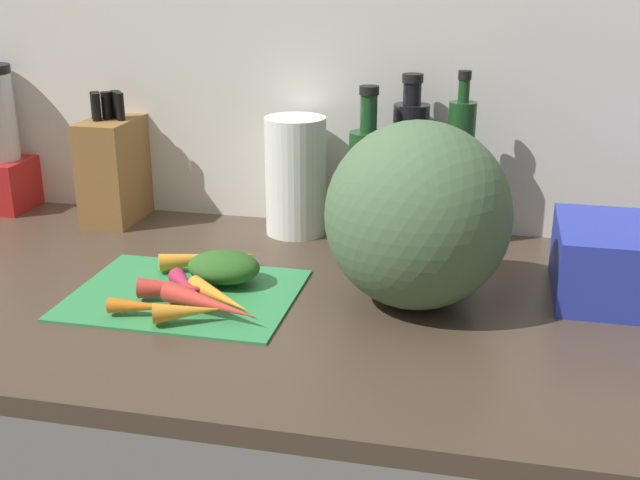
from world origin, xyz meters
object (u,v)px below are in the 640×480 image
(carrot_3, at_px, (220,297))
(carrot_5, at_px, (236,264))
(bottle_2, at_px, (459,172))
(bottle_1, at_px, (409,167))
(carrot_0, at_px, (211,304))
(carrot_6, at_px, (144,306))
(cutting_board, at_px, (185,293))
(paper_towel_roll, at_px, (296,176))
(carrot_4, at_px, (210,258))
(knife_block, at_px, (115,168))
(winter_squash, at_px, (417,216))
(bottle_0, at_px, (367,182))
(dish_rack, at_px, (639,264))
(carrot_7, at_px, (189,288))
(carrot_1, at_px, (188,311))
(carrot_2, at_px, (178,289))

(carrot_3, distance_m, carrot_5, 0.13)
(carrot_3, distance_m, bottle_2, 0.53)
(carrot_5, bearing_deg, bottle_1, 47.05)
(carrot_0, relative_size, carrot_6, 1.59)
(cutting_board, bearing_deg, paper_towel_roll, 73.94)
(cutting_board, distance_m, paper_towel_roll, 0.38)
(carrot_4, height_order, knife_block, knife_block)
(winter_squash, height_order, paper_towel_roll, winter_squash)
(bottle_0, xyz_separation_m, dish_rack, (0.47, -0.17, -0.06))
(carrot_0, height_order, carrot_5, carrot_0)
(carrot_3, distance_m, carrot_7, 0.06)
(carrot_1, bearing_deg, winter_squash, 25.73)
(cutting_board, bearing_deg, bottle_1, 49.51)
(carrot_5, distance_m, dish_rack, 0.66)
(carrot_1, bearing_deg, cutting_board, 114.56)
(carrot_3, distance_m, bottle_1, 0.50)
(cutting_board, relative_size, carrot_2, 2.85)
(carrot_1, relative_size, carrot_6, 0.93)
(carrot_3, height_order, bottle_2, bottle_2)
(carrot_4, relative_size, bottle_1, 0.56)
(carrot_0, xyz_separation_m, bottle_1, (0.25, 0.45, 0.11))
(carrot_1, distance_m, carrot_3, 0.07)
(carrot_7, height_order, knife_block, knife_block)
(carrot_5, bearing_deg, carrot_2, -114.52)
(carrot_0, bearing_deg, carrot_6, -168.31)
(carrot_6, bearing_deg, bottle_1, 53.65)
(carrot_3, bearing_deg, carrot_7, 159.45)
(carrot_1, height_order, bottle_2, bottle_2)
(bottle_0, bearing_deg, carrot_1, -115.10)
(carrot_5, distance_m, paper_towel_roll, 0.27)
(carrot_5, bearing_deg, carrot_0, -84.89)
(carrot_7, relative_size, bottle_2, 0.37)
(winter_squash, relative_size, bottle_1, 0.92)
(bottle_2, bearing_deg, carrot_3, -131.54)
(cutting_board, height_order, carrot_1, carrot_1)
(carrot_5, relative_size, bottle_1, 0.32)
(winter_squash, xyz_separation_m, bottle_1, (-0.05, 0.32, -0.01))
(carrot_6, xyz_separation_m, bottle_1, (0.35, 0.47, 0.12))
(knife_block, bearing_deg, carrot_2, -52.77)
(knife_block, relative_size, bottle_2, 0.81)
(carrot_1, distance_m, bottle_0, 0.48)
(bottle_0, height_order, dish_rack, bottle_0)
(carrot_2, bearing_deg, carrot_7, 42.98)
(carrot_1, distance_m, knife_block, 0.57)
(knife_block, relative_size, dish_rack, 1.02)
(winter_squash, bearing_deg, carrot_3, -163.05)
(carrot_4, xyz_separation_m, bottle_1, (0.32, 0.26, 0.12))
(winter_squash, relative_size, bottle_0, 0.97)
(carrot_0, relative_size, dish_rack, 0.67)
(carrot_1, height_order, dish_rack, dish_rack)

